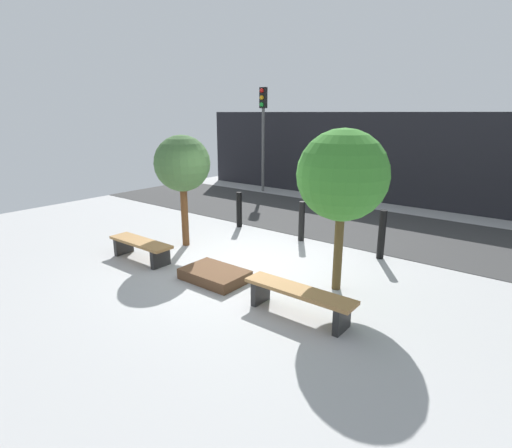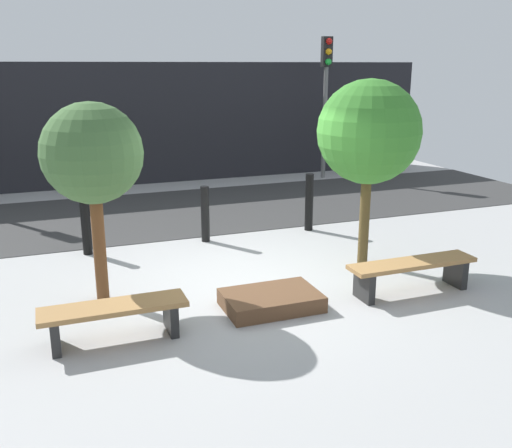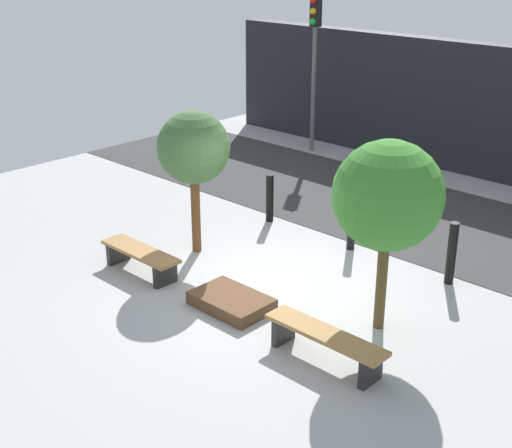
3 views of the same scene
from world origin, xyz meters
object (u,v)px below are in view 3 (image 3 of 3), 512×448
Objects in this scene: tree_behind_right_bench at (388,196)px; bollard_far_left at (270,198)px; planter_bed at (231,302)px; bench_left at (141,256)px; bench_right at (325,340)px; bollard_center at (452,253)px; traffic_light_west at (314,46)px; tree_behind_left_bench at (194,149)px; bollard_left at (352,224)px.

tree_behind_right_bench is 4.83m from bollard_far_left.
tree_behind_right_bench is (2.03, 1.10, 1.98)m from planter_bed.
bollard_far_left reaches higher than bench_left.
tree_behind_right_bench is (0.00, 1.30, 1.75)m from bench_right.
traffic_light_west is at bearing 145.73° from bollard_center.
bench_right is 2.05m from planter_bed.
tree_behind_left_bench is 2.62× the size of bollard_left.
bollard_center is at bearing 89.50° from bench_right.
planter_bed is 0.30× the size of traffic_light_west.
bench_right is at bearing -39.27° from bollard_far_left.
tree_behind_right_bench reaches higher than bench_left.
bollard_far_left is 2.05m from bollard_left.
tree_behind_right_bench is at bearing 0.00° from tree_behind_left_bench.
bench_right is 0.65× the size of tree_behind_right_bench.
bollard_center reaches higher than bench_left.
planter_bed is 2.96m from tree_behind_left_bench.
bollard_left is at bearing 180.00° from bollard_center.
bollard_left reaches higher than bench_right.
planter_bed is at bearing -123.23° from bollard_center.
bollard_far_left is 5.83m from traffic_light_west.
bollard_center is at bearing 26.52° from tree_behind_left_bench.
bollard_left is at bearing 58.75° from bench_left.
bollard_far_left is (-4.08, 3.34, 0.16)m from bench_right.
planter_bed is 3.16m from bollard_left.
bollard_far_left is at bearing 140.71° from bench_right.
tree_behind_right_bench reaches higher than bollard_left.
bench_left is 1.68× the size of bollard_far_left.
tree_behind_left_bench is (0.00, 1.30, 1.65)m from bench_left.
bench_right is 10.74m from traffic_light_west.
planter_bed is at bearing -151.51° from tree_behind_right_bench.
traffic_light_west is at bearing 112.17° from tree_behind_left_bench.
traffic_light_west reaches higher than bollard_center.
bench_left is at bearing -90.00° from tree_behind_left_bench.
bench_left is 8.78m from traffic_light_west.
bollard_left is 0.92× the size of bollard_center.
tree_behind_left_bench is 2.41× the size of bollard_center.
tree_behind_left_bench reaches higher than bollard_center.
tree_behind_left_bench is at bearing -153.48° from bollard_center.
bench_left is at bearing -162.22° from tree_behind_right_bench.
bollard_center is (4.08, 3.34, 0.23)m from bench_left.
bollard_far_left is (-2.05, 3.14, 0.39)m from planter_bed.
bollard_left is (-2.03, 3.34, 0.17)m from bench_right.
bollard_far_left is (-0.03, 3.34, 0.18)m from bench_left.
tree_behind_left_bench is at bearing -134.87° from bollard_left.
bollard_center reaches higher than bollard_far_left.
traffic_light_west is at bearing 135.44° from tree_behind_right_bench.
bollard_left is (2.03, 2.04, -1.46)m from tree_behind_left_bench.
bench_left is 3.91m from bollard_left.
traffic_light_west is at bearing 120.14° from bollard_far_left.
planter_bed is 3.04m from tree_behind_right_bench.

